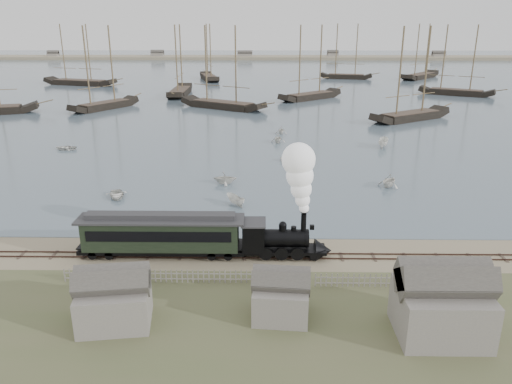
{
  "coord_description": "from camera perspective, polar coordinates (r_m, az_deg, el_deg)",
  "views": [
    {
      "loc": [
        0.63,
        -44.05,
        20.85
      ],
      "look_at": [
        -0.1,
        6.34,
        3.5
      ],
      "focal_mm": 35.0,
      "sensor_mm": 36.0,
      "label": 1
    }
  ],
  "objects": [
    {
      "name": "schooner_2",
      "position": [
        125.63,
        -3.9,
        14.03
      ],
      "size": [
        22.71,
        16.71,
        20.0
      ],
      "primitive_type": null,
      "rotation": [
        0.0,
        0.0,
        -0.55
      ],
      "color": "black",
      "rests_on": "harbor_water"
    },
    {
      "name": "schooner_7",
      "position": [
        188.96,
        -5.45,
        15.64
      ],
      "size": [
        10.09,
        21.57,
        20.0
      ],
      "primitive_type": null,
      "rotation": [
        0.0,
        0.0,
        1.83
      ],
      "color": "black",
      "rests_on": "harbor_water"
    },
    {
      "name": "schooner_10",
      "position": [
        150.73,
        -8.85,
        14.68
      ],
      "size": [
        5.33,
        22.42,
        20.0
      ],
      "primitive_type": null,
      "rotation": [
        0.0,
        0.0,
        -1.56
      ],
      "color": "black",
      "rests_on": "harbor_water"
    },
    {
      "name": "shed_mid",
      "position": [
        38.26,
        2.83,
        -14.05
      ],
      "size": [
        4.0,
        3.5,
        3.6
      ],
      "primitive_type": null,
      "color": "slate",
      "rests_on": "ground"
    },
    {
      "name": "ground",
      "position": [
        48.73,
        0.01,
        -6.33
      ],
      "size": [
        600.0,
        600.0,
        0.0
      ],
      "primitive_type": "plane",
      "color": "tan",
      "rests_on": "ground"
    },
    {
      "name": "rail_track",
      "position": [
        46.92,
        -0.02,
        -7.33
      ],
      "size": [
        120.0,
        1.8,
        0.16
      ],
      "color": "#3B2720",
      "rests_on": "ground"
    },
    {
      "name": "picket_fence_west",
      "position": [
        43.1,
        -8.94,
        -10.19
      ],
      "size": [
        19.0,
        0.1,
        1.2
      ],
      "primitive_type": null,
      "color": "slate",
      "rests_on": "ground"
    },
    {
      "name": "schooner_3",
      "position": [
        141.34,
        6.35,
        14.51
      ],
      "size": [
        19.12,
        17.44,
        20.0
      ],
      "primitive_type": null,
      "rotation": [
        0.0,
        0.0,
        0.71
      ],
      "color": "black",
      "rests_on": "harbor_water"
    },
    {
      "name": "rowboat_5",
      "position": [
        89.38,
        14.31,
        5.47
      ],
      "size": [
        4.35,
        2.81,
        1.57
      ],
      "primitive_type": "imported",
      "rotation": [
        0.0,
        0.0,
        2.8
      ],
      "color": "silver",
      "rests_on": "harbor_water"
    },
    {
      "name": "rowboat_4",
      "position": [
        67.94,
        14.96,
        1.28
      ],
      "size": [
        4.31,
        4.23,
        1.72
      ],
      "primitive_type": "imported",
      "rotation": [
        0.0,
        0.0,
        5.63
      ],
      "color": "silver",
      "rests_on": "harbor_water"
    },
    {
      "name": "schooner_5",
      "position": [
        159.83,
        22.3,
        13.77
      ],
      "size": [
        20.86,
        14.21,
        20.0
      ],
      "primitive_type": null,
      "rotation": [
        0.0,
        0.0,
        -0.49
      ],
      "color": "black",
      "rests_on": "harbor_water"
    },
    {
      "name": "harbor_water",
      "position": [
        215.06,
        0.68,
        13.44
      ],
      "size": [
        600.0,
        336.0,
        0.06
      ],
      "primitive_type": "cube",
      "color": "#4B606C",
      "rests_on": "ground"
    },
    {
      "name": "rowboat_3",
      "position": [
        78.18,
        4.18,
        3.82
      ],
      "size": [
        2.93,
        3.92,
        0.77
      ],
      "primitive_type": "imported",
      "rotation": [
        0.0,
        0.0,
        1.5
      ],
      "color": "silver",
      "rests_on": "harbor_water"
    },
    {
      "name": "schooner_4",
      "position": [
        115.09,
        17.67,
        12.75
      ],
      "size": [
        20.48,
        15.7,
        20.0
      ],
      "primitive_type": null,
      "rotation": [
        0.0,
        0.0,
        0.58
      ],
      "color": "black",
      "rests_on": "harbor_water"
    },
    {
      "name": "shed_right",
      "position": [
        38.6,
        20.08,
        -15.0
      ],
      "size": [
        6.0,
        5.0,
        5.1
      ],
      "primitive_type": null,
      "color": "slate",
      "rests_on": "ground"
    },
    {
      "name": "schooner_1",
      "position": [
        129.96,
        -17.31,
        13.41
      ],
      "size": [
        14.31,
        18.7,
        20.0
      ],
      "primitive_type": null,
      "rotation": [
        0.0,
        0.0,
        0.99
      ],
      "color": "black",
      "rests_on": "harbor_water"
    },
    {
      "name": "rowboat_8",
      "position": [
        90.08,
        2.53,
        6.15
      ],
      "size": [
        3.5,
        3.19,
        1.58
      ],
      "primitive_type": "imported",
      "rotation": [
        0.0,
        0.0,
        2.92
      ],
      "color": "silver",
      "rests_on": "harbor_water"
    },
    {
      "name": "rowboat_6",
      "position": [
        91.03,
        -20.92,
        4.77
      ],
      "size": [
        2.78,
        3.71,
        0.73
      ],
      "primitive_type": "imported",
      "rotation": [
        0.0,
        0.0,
        4.64
      ],
      "color": "silver",
      "rests_on": "harbor_water"
    },
    {
      "name": "schooner_6",
      "position": [
        183.36,
        -19.77,
        14.56
      ],
      "size": [
        26.61,
        12.92,
        20.0
      ],
      "primitive_type": null,
      "rotation": [
        0.0,
        0.0,
        -0.28
      ],
      "color": "black",
      "rests_on": "harbor_water"
    },
    {
      "name": "rowboat_0",
      "position": [
        64.07,
        -15.64,
        -0.3
      ],
      "size": [
        4.39,
        3.75,
        0.77
      ],
      "primitive_type": "imported",
      "rotation": [
        0.0,
        0.0,
        0.34
      ],
      "color": "silver",
      "rests_on": "harbor_water"
    },
    {
      "name": "picket_fence_east",
      "position": [
        43.72,
        16.76,
        -10.38
      ],
      "size": [
        15.0,
        0.1,
        1.2
      ],
      "primitive_type": null,
      "color": "slate",
      "rests_on": "ground"
    },
    {
      "name": "rowboat_2",
      "position": [
        59.21,
        -2.37,
        -0.95
      ],
      "size": [
        3.17,
        2.87,
        1.2
      ],
      "primitive_type": "imported",
      "rotation": [
        0.0,
        0.0,
        3.82
      ],
      "color": "silver",
      "rests_on": "harbor_water"
    },
    {
      "name": "beached_dinghy",
      "position": [
        49.27,
        2.84,
        -5.54
      ],
      "size": [
        3.48,
        4.4,
        0.82
      ],
      "primitive_type": "imported",
      "rotation": [
        0.0,
        0.0,
        1.4
      ],
      "color": "silver",
      "rests_on": "ground"
    },
    {
      "name": "rowboat_7",
      "position": [
        97.32,
        2.89,
        7.07
      ],
      "size": [
        2.96,
        2.63,
        1.44
      ],
      "primitive_type": "imported",
      "rotation": [
        0.0,
        0.0,
        6.18
      ],
      "color": "silver",
      "rests_on": "harbor_water"
    },
    {
      "name": "schooner_8",
      "position": [
        195.04,
        10.4,
        15.53
      ],
      "size": [
        19.6,
        8.5,
        20.0
      ],
      "primitive_type": null,
      "rotation": [
        0.0,
        0.0,
        -0.22
      ],
      "color": "black",
      "rests_on": "harbor_water"
    },
    {
      "name": "locomotive",
      "position": [
        45.1,
        4.48,
        -1.93
      ],
      "size": [
        8.34,
        3.12,
        10.4
      ],
      "color": "black",
      "rests_on": "ground"
    },
    {
      "name": "schooner_9",
      "position": [
        203.55,
        18.52,
        15.02
      ],
      "size": [
        19.95,
        22.34,
        20.0
      ],
      "primitive_type": null,
      "rotation": [
        0.0,
        0.0,
        0.88
      ],
      "color": "black",
      "rests_on": "harbor_water"
    },
    {
      "name": "rowboat_1",
      "position": [
        67.03,
        -3.57,
        1.64
      ],
      "size": [
        2.77,
        3.2,
        1.67
      ],
      "primitive_type": "imported",
      "rotation": [
        0.0,
        0.0,
        1.58
      ],
      "color": "silver",
      "rests_on": "harbor_water"
    },
    {
      "name": "far_spit",
      "position": [
        294.78,
        0.74,
        14.94
      ],
      "size": [
        500.0,
        20.0,
        1.8
      ],
      "primitive_type": "cube",
      "color": "tan",
      "rests_on": "ground"
    },
    {
      "name": "shed_left",
      "position": [
        38.88,
        -15.67,
        -14.23
      ],
      "size": [
        5.0,
        4.0,
        4.1
      ],
      "primitive_type": null,
      "color": "slate",
      "rests_on": "ground"
    },
    {
      "name": "passenger_coach",
      "position": [
        46.88,
        -10.76,
        -4.63
      ],
      "size": [
        15.27,
        2.94,
        3.71
      ],
      "color": "black",
      "rests_on": "ground"
    }
  ]
}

